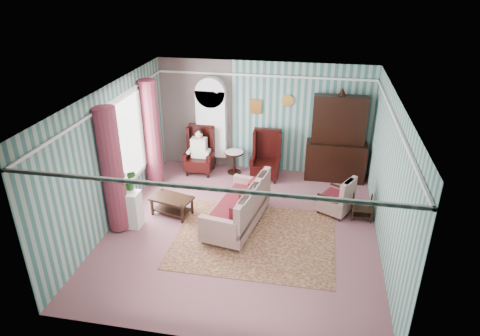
% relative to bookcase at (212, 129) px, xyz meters
% --- Properties ---
extents(floor, '(6.00, 6.00, 0.00)m').
position_rel_bookcase_xyz_m(floor, '(1.35, -2.84, -1.12)').
color(floor, '#8E525B').
rests_on(floor, ground).
extents(room_shell, '(5.53, 6.02, 2.91)m').
position_rel_bookcase_xyz_m(room_shell, '(0.73, -2.66, 0.89)').
color(room_shell, '#386763').
rests_on(room_shell, ground).
extents(bookcase, '(0.80, 0.28, 2.24)m').
position_rel_bookcase_xyz_m(bookcase, '(0.00, 0.00, 0.00)').
color(bookcase, white).
rests_on(bookcase, floor).
extents(dresser_hutch, '(1.50, 0.56, 2.36)m').
position_rel_bookcase_xyz_m(dresser_hutch, '(3.25, -0.12, 0.06)').
color(dresser_hutch, black).
rests_on(dresser_hutch, floor).
extents(wingback_left, '(0.76, 0.80, 1.25)m').
position_rel_bookcase_xyz_m(wingback_left, '(-0.25, -0.39, -0.50)').
color(wingback_left, black).
rests_on(wingback_left, floor).
extents(wingback_right, '(0.76, 0.80, 1.25)m').
position_rel_bookcase_xyz_m(wingback_right, '(1.50, -0.39, -0.50)').
color(wingback_right, black).
rests_on(wingback_right, floor).
extents(seated_woman, '(0.44, 0.40, 1.18)m').
position_rel_bookcase_xyz_m(seated_woman, '(-0.25, -0.39, -0.53)').
color(seated_woman, white).
rests_on(seated_woman, floor).
extents(round_side_table, '(0.50, 0.50, 0.60)m').
position_rel_bookcase_xyz_m(round_side_table, '(0.65, -0.24, -0.82)').
color(round_side_table, black).
rests_on(round_side_table, floor).
extents(nest_table, '(0.45, 0.38, 0.54)m').
position_rel_bookcase_xyz_m(nest_table, '(3.82, -1.94, -0.85)').
color(nest_table, black).
rests_on(nest_table, floor).
extents(plant_stand, '(0.55, 0.35, 0.80)m').
position_rel_bookcase_xyz_m(plant_stand, '(-1.05, -3.14, -0.72)').
color(plant_stand, silver).
rests_on(plant_stand, floor).
extents(rug, '(3.20, 2.60, 0.01)m').
position_rel_bookcase_xyz_m(rug, '(1.65, -3.14, -1.11)').
color(rug, '#4B1F19').
rests_on(rug, floor).
extents(sofa, '(1.32, 2.14, 1.11)m').
position_rel_bookcase_xyz_m(sofa, '(1.19, -2.68, -0.56)').
color(sofa, beige).
rests_on(sofa, floor).
extents(floral_armchair, '(0.96, 0.96, 0.96)m').
position_rel_bookcase_xyz_m(floral_armchair, '(3.25, -1.79, -0.64)').
color(floral_armchair, beige).
rests_on(floral_armchair, floor).
extents(coffee_table, '(0.98, 0.73, 0.42)m').
position_rel_bookcase_xyz_m(coffee_table, '(-0.29, -2.55, -0.91)').
color(coffee_table, black).
rests_on(coffee_table, floor).
extents(potted_plant_a, '(0.42, 0.37, 0.45)m').
position_rel_bookcase_xyz_m(potted_plant_a, '(-1.12, -3.26, -0.10)').
color(potted_plant_a, '#1A5319').
rests_on(potted_plant_a, plant_stand).
extents(potted_plant_b, '(0.26, 0.22, 0.45)m').
position_rel_bookcase_xyz_m(potted_plant_b, '(-0.98, -3.00, -0.10)').
color(potted_plant_b, '#164816').
rests_on(potted_plant_b, plant_stand).
extents(potted_plant_c, '(0.25, 0.25, 0.39)m').
position_rel_bookcase_xyz_m(potted_plant_c, '(-1.14, -3.05, -0.13)').
color(potted_plant_c, '#29561A').
rests_on(potted_plant_c, plant_stand).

